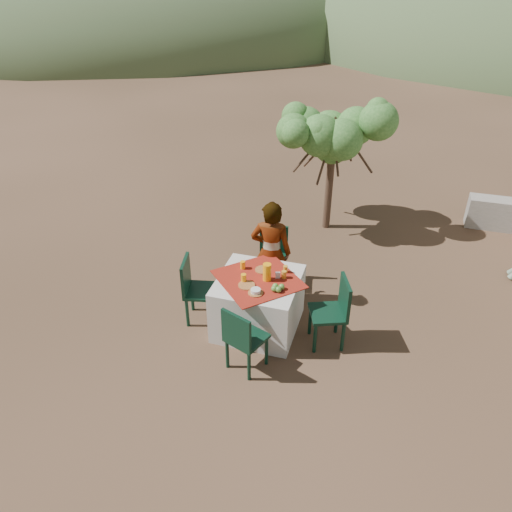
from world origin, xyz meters
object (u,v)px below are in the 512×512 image
at_px(chair_left, 195,287).
at_px(table, 258,303).
at_px(chair_far, 273,253).
at_px(person, 271,253).
at_px(chair_right, 334,309).
at_px(shrub_tree, 337,140).
at_px(juice_pitcher, 267,272).
at_px(chair_near, 243,337).

bearing_deg(chair_left, table, -96.84).
height_order(chair_far, person, person).
bearing_deg(chair_right, person, -145.16).
xyz_separation_m(chair_left, chair_right, (1.82, 0.05, 0.00)).
bearing_deg(person, shrub_tree, -107.21).
height_order(chair_right, juice_pitcher, juice_pitcher).
distance_m(chair_far, chair_near, 1.88).
bearing_deg(juice_pitcher, table, -174.78).
relative_size(chair_near, shrub_tree, 0.44).
bearing_deg(chair_right, table, -112.77).
bearing_deg(person, chair_far, -85.90).
height_order(person, shrub_tree, shrub_tree).
bearing_deg(table, chair_right, -1.53).
distance_m(chair_far, shrub_tree, 2.36).
distance_m(chair_near, chair_left, 1.16).
height_order(chair_far, shrub_tree, shrub_tree).
bearing_deg(chair_right, chair_near, -70.91).
distance_m(chair_far, person, 0.50).
distance_m(chair_far, chair_right, 1.53).
height_order(chair_left, shrub_tree, shrub_tree).
relative_size(chair_far, person, 0.58).
bearing_deg(person, chair_left, 34.47).
distance_m(table, shrub_tree, 3.34).
xyz_separation_m(chair_far, chair_left, (-0.75, -1.14, 0.02)).
height_order(chair_near, person, person).
height_order(chair_near, juice_pitcher, juice_pitcher).
relative_size(chair_far, chair_left, 0.97).
xyz_separation_m(chair_left, juice_pitcher, (0.95, 0.09, 0.36)).
relative_size(chair_left, chair_right, 0.99).
bearing_deg(chair_far, shrub_tree, 65.73).
xyz_separation_m(chair_far, chair_near, (0.14, -1.88, -0.00)).
xyz_separation_m(chair_near, chair_left, (-0.89, 0.74, 0.02)).
relative_size(table, chair_near, 1.47).
bearing_deg(juice_pitcher, person, 100.77).
bearing_deg(shrub_tree, chair_right, -80.17).
relative_size(chair_right, juice_pitcher, 4.04).
distance_m(chair_left, shrub_tree, 3.58).
xyz_separation_m(table, chair_far, (-0.09, 1.06, 0.12)).
relative_size(chair_left, shrub_tree, 0.46).
distance_m(chair_near, shrub_tree, 4.07).
xyz_separation_m(chair_far, chair_right, (1.07, -1.08, 0.02)).
height_order(chair_far, chair_right, chair_right).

